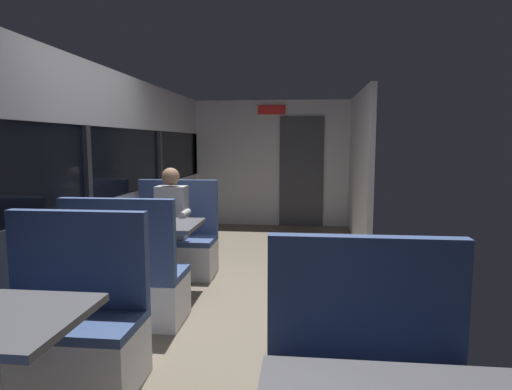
# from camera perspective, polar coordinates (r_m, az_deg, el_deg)

# --- Properties ---
(ground_plane) EXTENTS (3.30, 9.20, 0.02)m
(ground_plane) POSITION_cam_1_polar(r_m,az_deg,el_deg) (4.26, -2.25, -14.53)
(ground_plane) COLOR #665B4C
(carriage_window_panel_left) EXTENTS (0.09, 8.48, 2.30)m
(carriage_window_panel_left) POSITION_cam_1_polar(r_m,az_deg,el_deg) (4.44, -21.18, 0.77)
(carriage_window_panel_left) COLOR #B2B2B7
(carriage_window_panel_left) RESTS_ON ground_plane
(carriage_end_bulkhead) EXTENTS (2.90, 0.11, 2.30)m
(carriage_end_bulkhead) POSITION_cam_1_polar(r_m,az_deg,el_deg) (8.15, 2.45, 4.02)
(carriage_end_bulkhead) COLOR #B2B2B7
(carriage_end_bulkhead) RESTS_ON ground_plane
(carriage_aisle_panel_right) EXTENTS (0.08, 2.40, 2.30)m
(carriage_aisle_panel_right) POSITION_cam_1_polar(r_m,az_deg,el_deg) (6.99, 13.27, 3.47)
(carriage_aisle_panel_right) COLOR #B2B2B7
(carriage_aisle_panel_right) RESTS_ON ground_plane
(bench_near_window_facing_entry) EXTENTS (0.95, 0.50, 1.10)m
(bench_near_window_facing_entry) POSITION_cam_1_polar(r_m,az_deg,el_deg) (3.18, -23.18, -16.24)
(bench_near_window_facing_entry) COLOR silver
(bench_near_window_facing_entry) RESTS_ON ground_plane
(dining_table_mid_window) EXTENTS (0.90, 0.70, 0.74)m
(dining_table_mid_window) POSITION_cam_1_polar(r_m,az_deg,el_deg) (4.54, -13.05, -4.80)
(dining_table_mid_window) COLOR #9E9EA3
(dining_table_mid_window) RESTS_ON ground_plane
(bench_mid_window_facing_end) EXTENTS (0.95, 0.50, 1.10)m
(bench_mid_window_facing_end) POSITION_cam_1_polar(r_m,az_deg,el_deg) (3.99, -16.28, -11.17)
(bench_mid_window_facing_end) COLOR silver
(bench_mid_window_facing_end) RESTS_ON ground_plane
(bench_mid_window_facing_entry) EXTENTS (0.95, 0.50, 1.10)m
(bench_mid_window_facing_entry) POSITION_cam_1_polar(r_m,az_deg,el_deg) (5.26, -10.44, -6.61)
(bench_mid_window_facing_entry) COLOR silver
(bench_mid_window_facing_entry) RESTS_ON ground_plane
(seated_passenger) EXTENTS (0.47, 0.55, 1.26)m
(seated_passenger) POSITION_cam_1_polar(r_m,az_deg,el_deg) (5.15, -10.73, -4.53)
(seated_passenger) COLOR #26262D
(seated_passenger) RESTS_ON ground_plane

